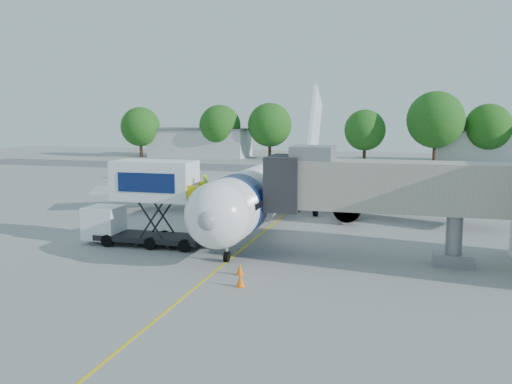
% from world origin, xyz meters
% --- Properties ---
extents(ground, '(160.00, 160.00, 0.00)m').
position_xyz_m(ground, '(0.00, 0.00, 0.00)').
color(ground, gray).
rests_on(ground, ground).
extents(guidance_line, '(0.15, 70.00, 0.01)m').
position_xyz_m(guidance_line, '(0.00, 0.00, 0.01)').
color(guidance_line, yellow).
rests_on(guidance_line, ground).
extents(taxiway_strip, '(120.00, 10.00, 0.01)m').
position_xyz_m(taxiway_strip, '(0.00, 42.00, 0.00)').
color(taxiway_strip, '#59595B').
rests_on(taxiway_strip, ground).
extents(aircraft, '(34.17, 37.73, 11.35)m').
position_xyz_m(aircraft, '(0.00, 4.12, 2.95)').
color(aircraft, white).
rests_on(aircraft, ground).
extents(jet_bridge, '(13.90, 3.20, 6.60)m').
position_xyz_m(jet_bridge, '(7.99, -7.00, 4.34)').
color(jet_bridge, '#A79E8F').
rests_on(jet_bridge, ground).
extents(catering_hiloader, '(8.50, 2.44, 5.50)m').
position_xyz_m(catering_hiloader, '(-6.27, -7.00, 2.76)').
color(catering_hiloader, black).
rests_on(catering_hiloader, ground).
extents(ground_tug, '(3.46, 1.84, 1.37)m').
position_xyz_m(ground_tug, '(0.15, -15.17, 0.72)').
color(ground_tug, white).
rests_on(ground_tug, ground).
extents(safety_cone_a, '(0.40, 0.40, 0.63)m').
position_xyz_m(safety_cone_a, '(1.49, -11.82, 0.30)').
color(safety_cone_a, orange).
rests_on(safety_cone_a, ground).
extents(safety_cone_b, '(0.44, 0.44, 0.69)m').
position_xyz_m(safety_cone_b, '(2.12, -13.79, 0.33)').
color(safety_cone_b, orange).
rests_on(safety_cone_b, ground).
extents(outbuilding_left, '(18.40, 8.40, 5.30)m').
position_xyz_m(outbuilding_left, '(-28.00, 60.00, 2.66)').
color(outbuilding_left, silver).
rests_on(outbuilding_left, ground).
extents(outbuilding_right, '(16.40, 7.40, 5.30)m').
position_xyz_m(outbuilding_right, '(22.00, 62.00, 2.66)').
color(outbuilding_right, silver).
rests_on(outbuilding_right, ground).
extents(tree_a, '(7.22, 7.22, 9.20)m').
position_xyz_m(tree_a, '(-38.30, 56.37, 5.58)').
color(tree_a, '#382314').
rests_on(tree_a, ground).
extents(tree_b, '(7.52, 7.52, 9.59)m').
position_xyz_m(tree_b, '(-23.53, 58.37, 5.82)').
color(tree_b, '#382314').
rests_on(tree_b, ground).
extents(tree_c, '(7.78, 7.78, 9.91)m').
position_xyz_m(tree_c, '(-14.36, 58.87, 6.02)').
color(tree_c, '#382314').
rests_on(tree_c, ground).
extents(tree_d, '(6.86, 6.86, 8.75)m').
position_xyz_m(tree_d, '(2.42, 57.24, 5.30)').
color(tree_d, '#382314').
rests_on(tree_d, ground).
extents(tree_e, '(9.16, 9.16, 11.67)m').
position_xyz_m(tree_e, '(13.63, 56.72, 7.09)').
color(tree_e, '#382314').
rests_on(tree_e, ground).
extents(tree_f, '(7.60, 7.60, 9.69)m').
position_xyz_m(tree_f, '(21.98, 59.71, 5.88)').
color(tree_f, '#382314').
rests_on(tree_f, ground).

